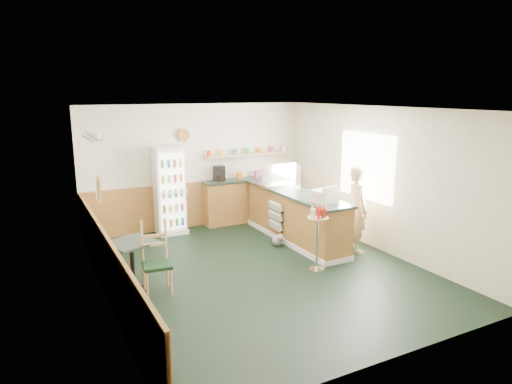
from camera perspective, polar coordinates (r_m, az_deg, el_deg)
ground at (r=7.84m, az=0.56°, el=-9.71°), size 6.00×6.00×0.00m
room_envelope at (r=7.95m, az=-3.35°, el=2.05°), size 5.04×6.02×2.72m
service_counter at (r=9.21m, az=4.85°, el=-3.30°), size 0.68×3.01×1.01m
back_counter at (r=10.57m, az=-0.87°, el=-0.70°), size 2.24×0.42×1.69m
drinks_fridge at (r=9.75m, az=-10.75°, el=0.17°), size 0.61×0.52×1.83m
display_case at (r=9.57m, az=2.91°, el=2.10°), size 0.81×0.42×0.46m
cash_register at (r=8.27m, az=8.53°, el=-0.53°), size 0.45×0.46×0.22m
shopkeeper at (r=8.70m, az=12.54°, el=-2.10°), size 0.53×0.63×1.63m
condiment_stand at (r=7.67m, az=7.71°, el=-4.51°), size 0.35×0.35×1.08m
newspaper_rack at (r=9.15m, az=2.45°, el=-3.08°), size 0.10×0.48×0.56m
cafe_table at (r=7.34m, az=-15.26°, el=-7.57°), size 0.83×0.83×0.71m
cafe_chair at (r=7.04m, az=-12.52°, el=-7.66°), size 0.45×0.45×1.10m
dog_doorstop at (r=8.95m, az=2.78°, el=-6.00°), size 0.22×0.29×0.27m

